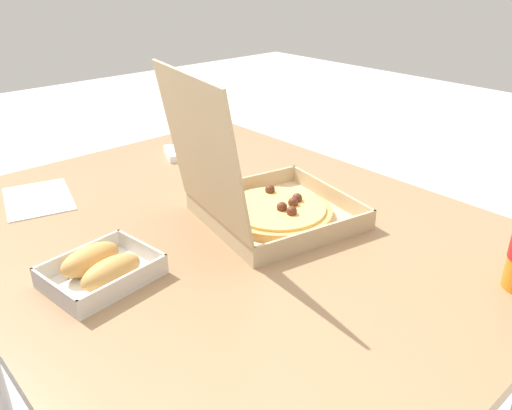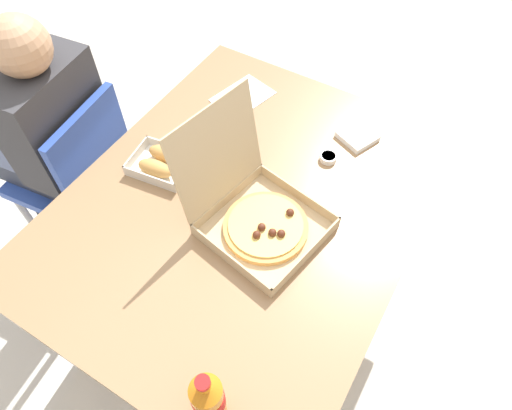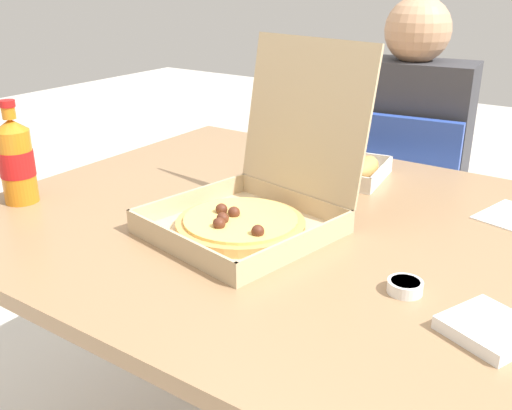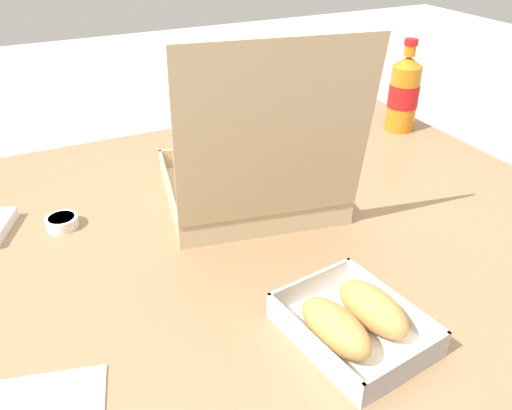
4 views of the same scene
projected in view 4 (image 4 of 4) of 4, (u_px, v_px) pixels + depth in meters
dining_table at (246, 261)px, 0.97m from camera, size 1.27×1.02×0.74m
pizza_box_open at (251, 179)px, 0.99m from camera, size 0.37×0.42×0.35m
bread_side_box at (354, 321)px, 0.69m from camera, size 0.17×0.21×0.06m
cola_bottle at (404, 93)px, 1.29m from camera, size 0.07×0.07×0.22m
dipping_sauce_cup at (62, 221)px, 0.93m from camera, size 0.06×0.06×0.02m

